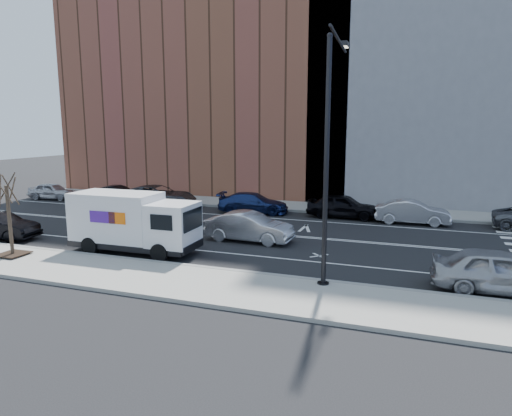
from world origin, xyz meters
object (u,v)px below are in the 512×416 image
Objects in this scene: far_parked_b at (118,195)px; near_parked_front at (501,271)px; fedex_van at (133,222)px; far_parked_a at (53,191)px; driving_sedan at (249,227)px.

far_parked_b is 27.52m from near_parked_front.
fedex_van is 19.30m from far_parked_a.
fedex_van reaches higher than near_parked_front.
fedex_van reaches higher than far_parked_a.
far_parked_a is 33.20m from near_parked_front.
far_parked_b is at bearing 62.80° from driving_sedan.
driving_sedan is at bearing 39.94° from fedex_van.
far_parked_b is 0.90× the size of driving_sedan.
driving_sedan reaches higher than far_parked_b.
near_parked_front is (15.54, -0.22, -0.68)m from fedex_van.
far_parked_b is (-9.34, 11.54, -0.80)m from fedex_van.
far_parked_b is at bearing -92.47° from far_parked_a.
fedex_van is 1.51× the size of far_parked_b.
far_parked_a is (-15.58, 11.36, -0.81)m from fedex_van.
far_parked_a is 0.96× the size of far_parked_b.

